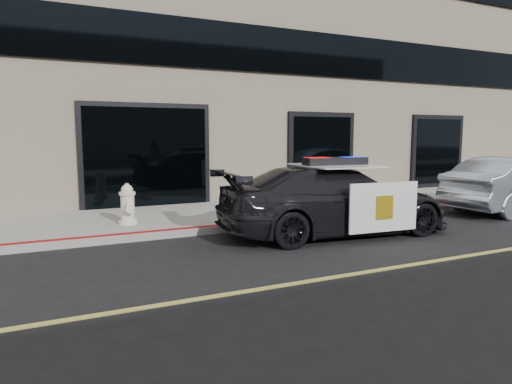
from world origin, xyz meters
name	(u,v)px	position (x,y,z in m)	size (l,w,h in m)	color
ground	(326,279)	(0.00, 0.00, 0.00)	(120.00, 120.00, 0.00)	black
sidewalk_n	(205,215)	(0.00, 5.25, 0.07)	(60.00, 3.50, 0.15)	gray
building_n	(150,15)	(0.00, 10.50, 6.00)	(60.00, 7.00, 12.00)	#756856
police_car	(335,200)	(1.85, 2.43, 0.71)	(2.73, 5.16, 1.59)	black
fire_hydrant	(128,205)	(-1.95, 4.55, 0.56)	(0.39, 0.55, 0.87)	silver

